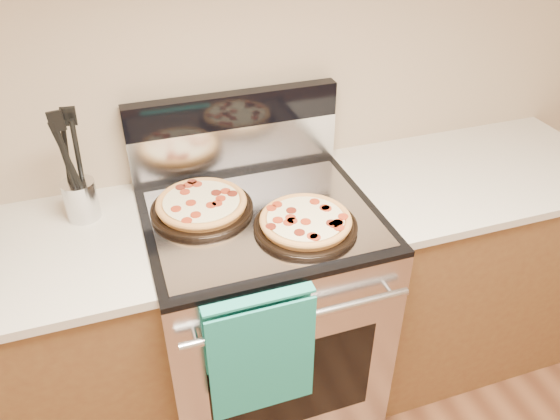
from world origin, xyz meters
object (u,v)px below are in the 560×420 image
object	(u,v)px
pepperoni_pizza_front	(306,222)
pepperoni_pizza_back	(202,205)
range_body	(263,316)
utensil_crock	(81,200)

from	to	relation	value
pepperoni_pizza_front	pepperoni_pizza_back	bearing A→B (deg)	145.27
range_body	utensil_crock	xyz separation A→B (m)	(-0.55, 0.18, 0.53)
utensil_crock	pepperoni_pizza_front	bearing A→B (deg)	-25.52
pepperoni_pizza_back	utensil_crock	xyz separation A→B (m)	(-0.37, 0.11, 0.03)
pepperoni_pizza_back	utensil_crock	world-z (taller)	utensil_crock
pepperoni_pizza_back	utensil_crock	bearing A→B (deg)	162.82
pepperoni_pizza_back	pepperoni_pizza_front	size ratio (longest dim) A/B	1.03
range_body	pepperoni_pizza_front	world-z (taller)	pepperoni_pizza_front
range_body	utensil_crock	distance (m)	0.78
pepperoni_pizza_front	utensil_crock	size ratio (longest dim) A/B	2.44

